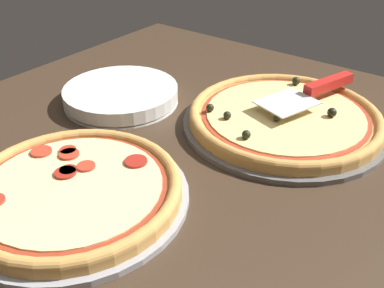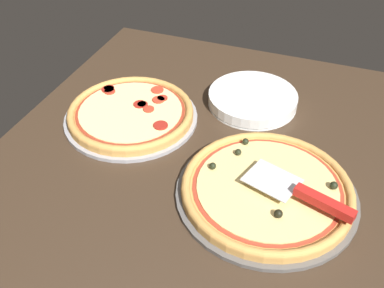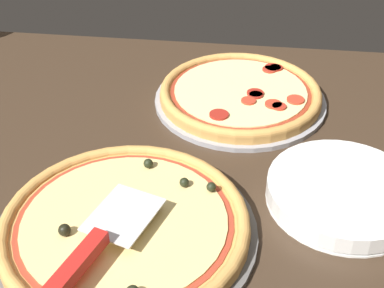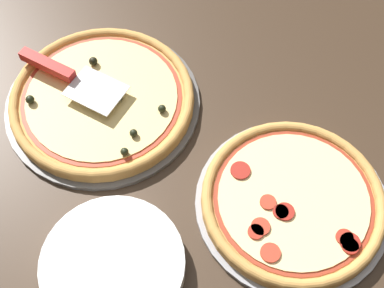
{
  "view_description": "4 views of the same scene",
  "coord_description": "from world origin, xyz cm",
  "px_view_note": "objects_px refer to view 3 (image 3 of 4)",
  "views": [
    {
      "loc": [
        -28.58,
        55.95,
        43.14
      ],
      "look_at": [
        10.23,
        4.49,
        3.0
      ],
      "focal_mm": 42.0,
      "sensor_mm": 36.0,
      "label": 1
    },
    {
      "loc": [
        -65.72,
        -23.87,
        70.63
      ],
      "look_at": [
        10.23,
        4.49,
        3.0
      ],
      "focal_mm": 42.0,
      "sensor_mm": 36.0,
      "label": 2
    },
    {
      "loc": [
        19.8,
        -69.87,
        57.42
      ],
      "look_at": [
        10.23,
        4.49,
        3.0
      ],
      "focal_mm": 50.0,
      "sensor_mm": 36.0,
      "label": 3
    },
    {
      "loc": [
        61.44,
        14.95,
        87.88
      ],
      "look_at": [
        10.23,
        4.49,
        3.0
      ],
      "focal_mm": 50.0,
      "sensor_mm": 36.0,
      "label": 4
    }
  ],
  "objects_px": {
    "pizza_front": "(125,223)",
    "pizza_back": "(241,93)",
    "serving_spatula": "(89,251)",
    "plate_stack": "(343,193)"
  },
  "relations": [
    {
      "from": "pizza_front",
      "to": "pizza_back",
      "type": "distance_m",
      "value": 0.42
    },
    {
      "from": "pizza_front",
      "to": "serving_spatula",
      "type": "distance_m",
      "value": 0.1
    },
    {
      "from": "serving_spatula",
      "to": "pizza_front",
      "type": "bearing_deg",
      "value": 74.49
    },
    {
      "from": "serving_spatula",
      "to": "plate_stack",
      "type": "height_order",
      "value": "serving_spatula"
    },
    {
      "from": "pizza_front",
      "to": "plate_stack",
      "type": "relative_size",
      "value": 1.52
    },
    {
      "from": "pizza_back",
      "to": "plate_stack",
      "type": "relative_size",
      "value": 1.36
    },
    {
      "from": "pizza_front",
      "to": "plate_stack",
      "type": "xyz_separation_m",
      "value": [
        0.32,
        0.12,
        -0.0
      ]
    },
    {
      "from": "serving_spatula",
      "to": "plate_stack",
      "type": "bearing_deg",
      "value": 30.19
    },
    {
      "from": "pizza_front",
      "to": "pizza_back",
      "type": "bearing_deg",
      "value": 69.6
    },
    {
      "from": "serving_spatula",
      "to": "plate_stack",
      "type": "xyz_separation_m",
      "value": [
        0.35,
        0.2,
        -0.04
      ]
    }
  ]
}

